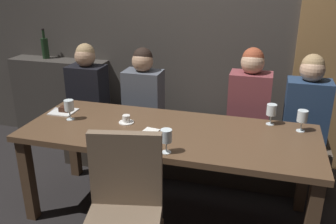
{
  "coord_description": "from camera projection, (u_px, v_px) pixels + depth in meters",
  "views": [
    {
      "loc": [
        0.67,
        -2.39,
        1.85
      ],
      "look_at": [
        -0.04,
        0.12,
        0.84
      ],
      "focal_mm": 38.83,
      "sensor_mm": 36.0,
      "label": 1
    }
  ],
  "objects": [
    {
      "name": "diner_redhead",
      "position": [
        87.0,
        84.0,
        3.61
      ],
      "size": [
        0.36,
        0.24,
        0.76
      ],
      "color": "black",
      "rests_on": "banquette_bench"
    },
    {
      "name": "diner_far_end",
      "position": [
        250.0,
        96.0,
        3.2
      ],
      "size": [
        0.36,
        0.24,
        0.8
      ],
      "color": "brown",
      "rests_on": "banquette_bench"
    },
    {
      "name": "wine_glass_near_right",
      "position": [
        69.0,
        106.0,
        2.88
      ],
      "size": [
        0.08,
        0.08,
        0.16
      ],
      "color": "silver",
      "rests_on": "dining_table"
    },
    {
      "name": "wine_bottle_dark_red",
      "position": [
        45.0,
        47.0,
        3.98
      ],
      "size": [
        0.08,
        0.08,
        0.33
      ],
      "color": "black",
      "rests_on": "back_counter"
    },
    {
      "name": "wine_glass_near_left",
      "position": [
        302.0,
        117.0,
        2.66
      ],
      "size": [
        0.08,
        0.08,
        0.16
      ],
      "color": "silver",
      "rests_on": "dining_table"
    },
    {
      "name": "ground",
      "position": [
        169.0,
        213.0,
        2.98
      ],
      "size": [
        9.0,
        9.0,
        0.0
      ],
      "primitive_type": "plane",
      "color": "black"
    },
    {
      "name": "diner_bearded",
      "position": [
        143.0,
        89.0,
        3.46
      ],
      "size": [
        0.36,
        0.24,
        0.75
      ],
      "color": "#4C515B",
      "rests_on": "banquette_bench"
    },
    {
      "name": "banquette_bench",
      "position": [
        188.0,
        150.0,
        3.53
      ],
      "size": [
        2.5,
        0.44,
        0.45
      ],
      "color": "#312A23",
      "rests_on": "ground"
    },
    {
      "name": "chair_near_side",
      "position": [
        124.0,
        205.0,
        2.15
      ],
      "size": [
        0.52,
        0.52,
        0.98
      ],
      "color": "brown",
      "rests_on": "ground"
    },
    {
      "name": "back_wall_tiled",
      "position": [
        203.0,
        10.0,
        3.53
      ],
      "size": [
        6.0,
        0.12,
        3.0
      ],
      "primitive_type": "cube",
      "color": "#423D38",
      "rests_on": "ground"
    },
    {
      "name": "espresso_cup",
      "position": [
        126.0,
        120.0,
        2.84
      ],
      "size": [
        0.12,
        0.12,
        0.06
      ],
      "color": "white",
      "rests_on": "dining_table"
    },
    {
      "name": "wine_glass_far_right",
      "position": [
        272.0,
        110.0,
        2.78
      ],
      "size": [
        0.08,
        0.08,
        0.16
      ],
      "color": "silver",
      "rests_on": "dining_table"
    },
    {
      "name": "diner_near_end",
      "position": [
        308.0,
        103.0,
        3.05
      ],
      "size": [
        0.36,
        0.24,
        0.78
      ],
      "color": "navy",
      "rests_on": "banquette_bench"
    },
    {
      "name": "back_counter",
      "position": [
        63.0,
        101.0,
        4.14
      ],
      "size": [
        1.1,
        0.28,
        0.95
      ],
      "primitive_type": "cube",
      "color": "#38342F",
      "rests_on": "ground"
    },
    {
      "name": "folded_napkin",
      "position": [
        151.0,
        131.0,
        2.7
      ],
      "size": [
        0.12,
        0.12,
        0.01
      ],
      "primitive_type": "cube",
      "rotation": [
        0.0,
        0.0,
        -0.16
      ],
      "color": "silver",
      "rests_on": "dining_table"
    },
    {
      "name": "fork_on_table",
      "position": [
        52.0,
        111.0,
        3.08
      ],
      "size": [
        0.04,
        0.17,
        0.01
      ],
      "primitive_type": "cube",
      "rotation": [
        0.0,
        0.0,
        0.12
      ],
      "color": "silver",
      "rests_on": "dining_table"
    },
    {
      "name": "dining_table",
      "position": [
        169.0,
        141.0,
        2.75
      ],
      "size": [
        2.2,
        0.84,
        0.74
      ],
      "color": "#493422",
      "rests_on": "ground"
    },
    {
      "name": "dessert_plate",
      "position": [
        64.0,
        111.0,
        3.06
      ],
      "size": [
        0.19,
        0.19,
        0.05
      ],
      "color": "white",
      "rests_on": "dining_table"
    },
    {
      "name": "wine_glass_center_back",
      "position": [
        166.0,
        136.0,
        2.34
      ],
      "size": [
        0.08,
        0.08,
        0.16
      ],
      "color": "silver",
      "rests_on": "dining_table"
    }
  ]
}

